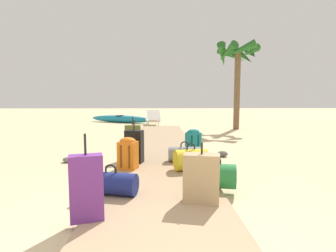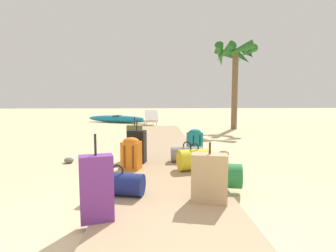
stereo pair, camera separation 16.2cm
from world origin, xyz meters
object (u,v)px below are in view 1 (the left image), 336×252
backpack_orange (128,152)px  suitcase_tan (202,178)px  suitcase_black (134,146)px  lounge_chair (153,119)px  suitcase_olive (133,141)px  duffel_bag_navy (111,183)px  suitcase_purple (87,188)px  palm_tree_far_right (237,60)px  duffel_bag_yellow (191,160)px  duffel_bag_green (215,176)px  backpack_teal (193,141)px  kayak (120,119)px  duffel_bag_grey (185,154)px

backpack_orange → suitcase_tan: (1.07, -1.55, -0.00)m
suitcase_black → lounge_chair: suitcase_black is taller
suitcase_olive → duffel_bag_navy: 2.33m
suitcase_purple → palm_tree_far_right: (3.99, 8.70, 2.53)m
duffel_bag_yellow → duffel_bag_green: bearing=-75.7°
lounge_chair → duffel_bag_navy: bearing=-91.6°
duffel_bag_navy → lounge_chair: 9.47m
duffel_bag_navy → backpack_teal: bearing=61.3°
duffel_bag_green → palm_tree_far_right: palm_tree_far_right is taller
duffel_bag_yellow → kayak: (-2.76, 10.13, -0.06)m
suitcase_olive → kayak: 9.11m
suitcase_olive → suitcase_tan: (1.09, -2.61, -0.04)m
lounge_chair → suitcase_black: bearing=-90.9°
suitcase_olive → lounge_chair: 7.15m
palm_tree_far_right → lounge_chair: palm_tree_far_right is taller
backpack_orange → suitcase_black: suitcase_black is taller
suitcase_tan → duffel_bag_navy: size_ratio=1.01×
suitcase_olive → duffel_bag_grey: bearing=-27.5°
duffel_bag_grey → suitcase_purple: (-1.22, -2.50, 0.19)m
suitcase_olive → suitcase_tan: suitcase_olive is taller
suitcase_tan → duffel_bag_navy: 1.18m
duffel_bag_green → suitcase_tan: bearing=-117.8°
backpack_orange → palm_tree_far_right: palm_tree_far_right is taller
suitcase_tan → duffel_bag_yellow: size_ratio=1.18×
lounge_chair → backpack_teal: bearing=-80.9°
duffel_bag_green → lounge_chair: (-1.15, 9.24, 0.08)m
duffel_bag_green → duffel_bag_grey: duffel_bag_green is taller
duffel_bag_yellow → palm_tree_far_right: bearing=68.3°
duffel_bag_grey → suitcase_purple: size_ratio=0.71×
backpack_teal → suitcase_olive: size_ratio=0.66×
suitcase_purple → suitcase_black: suitcase_purple is taller
suitcase_black → duffel_bag_navy: size_ratio=1.16×
backpack_orange → duffel_bag_grey: 1.17m
duffel_bag_green → duffel_bag_navy: bearing=-171.0°
backpack_teal → duffel_bag_yellow: size_ratio=0.91×
backpack_orange → lounge_chair: size_ratio=0.35×
duffel_bag_navy → backpack_orange: bearing=87.0°
backpack_teal → suitcase_purple: size_ratio=0.63×
suitcase_purple → suitcase_black: (0.24, 2.46, -0.02)m
duffel_bag_green → suitcase_purple: (-1.51, -0.95, 0.17)m
suitcase_tan → lounge_chair: bearing=95.1°
suitcase_purple → kayak: (-1.48, 12.02, -0.22)m
suitcase_tan → kayak: suitcase_tan is taller
duffel_bag_green → suitcase_purple: 1.80m
suitcase_tan → backpack_teal: bearing=85.1°
duffel_bag_yellow → kayak: bearing=105.2°
duffel_bag_navy → palm_tree_far_right: (3.89, 7.97, 2.73)m
duffel_bag_yellow → suitcase_black: bearing=150.8°
duffel_bag_yellow → duffel_bag_navy: duffel_bag_yellow is taller
lounge_chair → palm_tree_far_right: bearing=-22.5°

